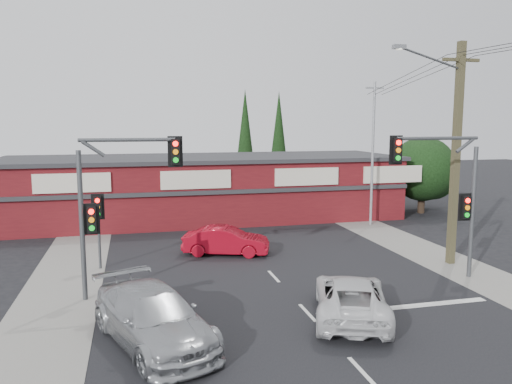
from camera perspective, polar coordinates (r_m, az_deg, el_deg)
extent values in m
plane|color=black|center=(18.70, 4.63, -12.32)|extent=(120.00, 120.00, 0.00)
cube|color=black|center=(23.26, 0.68, -8.20)|extent=(14.00, 70.00, 0.01)
cube|color=gray|center=(22.74, -20.80, -9.09)|extent=(3.00, 70.00, 0.02)
cube|color=gray|center=(26.63, 18.80, -6.54)|extent=(3.00, 70.00, 0.02)
cube|color=silver|center=(18.81, 16.56, -12.46)|extent=(6.50, 0.35, 0.01)
imported|color=silver|center=(17.27, 10.80, -11.73)|extent=(3.92, 5.47, 1.38)
imported|color=#A4A7A9|center=(15.37, -11.68, -13.81)|extent=(4.07, 6.02, 1.62)
imported|color=#A50A1A|center=(24.75, -3.44, -5.58)|extent=(4.46, 2.74, 1.39)
cube|color=silver|center=(14.12, 12.02, -19.41)|extent=(0.12, 1.60, 0.01)
cube|color=silver|center=(17.65, 5.90, -13.55)|extent=(0.12, 1.60, 0.01)
cube|color=silver|center=(21.42, 2.04, -9.61)|extent=(0.12, 1.60, 0.01)
cube|color=silver|center=(25.33, -0.59, -6.84)|extent=(0.12, 1.60, 0.01)
cube|color=silver|center=(29.31, -2.49, -4.81)|extent=(0.12, 1.60, 0.01)
cube|color=silver|center=(33.36, -3.92, -3.26)|extent=(0.12, 1.60, 0.01)
cube|color=silver|center=(37.43, -5.04, -2.05)|extent=(0.12, 1.60, 0.01)
cube|color=silver|center=(41.53, -5.94, -1.08)|extent=(0.12, 1.60, 0.01)
cube|color=silver|center=(45.65, -6.68, -0.28)|extent=(0.12, 1.60, 0.01)
cube|color=#551116|center=(34.23, -6.01, 0.37)|extent=(26.00, 8.00, 4.00)
cube|color=#2D2D30|center=(34.03, -6.06, 3.88)|extent=(26.40, 8.40, 0.25)
cube|color=beige|center=(29.95, -20.27, 0.97)|extent=(4.20, 0.12, 1.10)
cube|color=beige|center=(29.99, -6.86, 1.41)|extent=(4.20, 0.12, 1.10)
cube|color=beige|center=(31.61, 5.84, 1.76)|extent=(4.20, 0.12, 1.10)
cube|color=beige|center=(34.10, 15.38, 1.96)|extent=(4.20, 0.12, 1.10)
cube|color=#2D2D30|center=(30.17, -4.94, -0.05)|extent=(26.00, 0.15, 0.25)
cylinder|color=#2D2116|center=(37.90, 18.37, -0.94)|extent=(0.50, 0.50, 1.80)
sphere|color=black|center=(37.63, 18.52, 2.52)|extent=(4.60, 4.60, 4.60)
sphere|color=black|center=(39.35, 19.55, 1.66)|extent=(3.40, 3.40, 3.40)
sphere|color=black|center=(38.25, 15.70, 1.36)|extent=(2.80, 2.80, 2.80)
cylinder|color=#2D2116|center=(42.00, -1.23, 0.42)|extent=(0.24, 0.24, 2.00)
cone|color=black|center=(41.65, -1.24, 6.57)|extent=(1.80, 1.80, 7.50)
cylinder|color=#2D2116|center=(44.79, 2.58, 0.88)|extent=(0.24, 0.24, 2.00)
cone|color=black|center=(44.47, 2.62, 6.65)|extent=(1.80, 1.80, 7.50)
cylinder|color=#47494C|center=(19.08, -19.27, -3.74)|extent=(0.18, 0.18, 5.50)
cylinder|color=#47494C|center=(18.64, -14.48, 5.79)|extent=(3.40, 0.14, 0.14)
cylinder|color=#47494C|center=(18.70, -18.10, 4.74)|extent=(0.82, 0.14, 0.63)
cube|color=black|center=(18.72, -9.20, 4.57)|extent=(0.32, 0.22, 0.95)
cube|color=black|center=(18.79, -9.22, 4.58)|extent=(0.55, 0.04, 1.15)
cylinder|color=#FF0C07|center=(18.58, -9.19, 5.47)|extent=(0.20, 0.06, 0.20)
cylinder|color=orange|center=(18.59, -9.17, 4.55)|extent=(0.20, 0.06, 0.20)
cylinder|color=#0CE526|center=(18.61, -9.15, 3.62)|extent=(0.20, 0.06, 0.20)
cube|color=black|center=(19.00, -18.26, -2.98)|extent=(0.32, 0.22, 0.95)
cube|color=black|center=(19.07, -18.24, -2.94)|extent=(0.55, 0.04, 1.15)
cylinder|color=#FF0C07|center=(18.82, -18.33, -2.15)|extent=(0.20, 0.06, 0.20)
cylinder|color=orange|center=(18.88, -18.29, -3.05)|extent=(0.20, 0.06, 0.20)
cylinder|color=#0CE526|center=(18.93, -18.25, -3.94)|extent=(0.20, 0.06, 0.20)
cylinder|color=#47494C|center=(22.59, 23.50, -2.20)|extent=(0.18, 0.18, 5.50)
cylinder|color=#47494C|center=(21.24, 20.07, 5.79)|extent=(3.60, 0.14, 0.14)
cylinder|color=#47494C|center=(21.98, 22.77, 4.93)|extent=(0.82, 0.14, 0.63)
cube|color=black|center=(20.31, 15.78, 4.63)|extent=(0.32, 0.22, 0.95)
cube|color=black|center=(20.37, 15.68, 4.64)|extent=(0.55, 0.04, 1.15)
cylinder|color=#FF0C07|center=(20.19, 16.00, 5.45)|extent=(0.20, 0.06, 0.20)
cylinder|color=orange|center=(20.20, 15.96, 4.60)|extent=(0.20, 0.06, 0.20)
cylinder|color=#0CE526|center=(20.22, 15.93, 3.75)|extent=(0.20, 0.06, 0.20)
cube|color=black|center=(22.34, 22.82, -1.62)|extent=(0.32, 0.22, 0.95)
cube|color=black|center=(22.40, 22.71, -1.59)|extent=(0.55, 0.04, 1.15)
cylinder|color=#FF0C07|center=(22.20, 23.06, -0.91)|extent=(0.20, 0.06, 0.20)
cylinder|color=orange|center=(22.24, 23.02, -1.67)|extent=(0.20, 0.06, 0.20)
cylinder|color=#0CE526|center=(22.29, 22.98, -2.43)|extent=(0.20, 0.06, 0.20)
cylinder|color=#47494C|center=(23.21, -17.50, -4.80)|extent=(0.12, 0.12, 3.00)
cube|color=black|center=(22.97, -17.63, -1.63)|extent=(0.32, 0.22, 0.95)
cube|color=black|center=(23.04, -17.62, -1.61)|extent=(0.55, 0.04, 1.15)
cylinder|color=#FF0C07|center=(22.80, -17.68, -0.94)|extent=(0.20, 0.06, 0.20)
cylinder|color=orange|center=(22.84, -17.65, -1.69)|extent=(0.20, 0.06, 0.20)
cylinder|color=#0CE526|center=(22.89, -17.62, -2.43)|extent=(0.20, 0.06, 0.20)
cube|color=#4C452A|center=(24.23, 21.87, 3.89)|extent=(0.30, 0.30, 10.00)
cube|color=#4C452A|center=(24.35, 22.39, 13.79)|extent=(1.80, 0.14, 0.14)
cylinder|color=#47494C|center=(23.33, 19.34, 14.22)|extent=(3.23, 0.39, 0.89)
cube|color=slate|center=(22.43, 16.05, 15.66)|extent=(0.55, 0.25, 0.18)
cylinder|color=silver|center=(22.42, 16.04, 15.41)|extent=(0.28, 0.28, 0.05)
cylinder|color=gray|center=(32.21, 13.18, 4.20)|extent=(0.16, 0.16, 9.00)
cube|color=gray|center=(32.22, 13.42, 11.50)|extent=(1.20, 0.10, 0.10)
cylinder|color=black|center=(27.89, 16.18, 12.41)|extent=(0.73, 9.01, 1.22)
cylinder|color=black|center=(28.19, 17.25, 12.32)|extent=(0.52, 9.00, 1.22)
cylinder|color=black|center=(28.50, 18.30, 12.22)|extent=(0.31, 9.00, 1.22)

